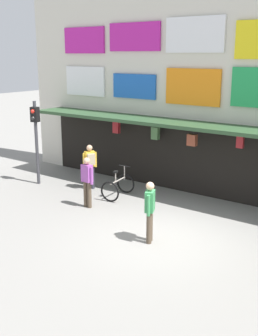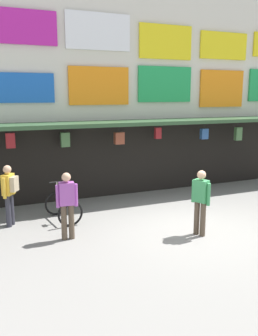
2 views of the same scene
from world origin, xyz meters
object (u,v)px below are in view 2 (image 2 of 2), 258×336
(pedestrian_in_yellow, at_px, (67,202))
(pedestrian_in_green, at_px, (9,191))
(bicycle_parked, at_px, (63,207))
(pedestrian_in_red, at_px, (201,199))

(pedestrian_in_yellow, bearing_deg, pedestrian_in_green, 128.60)
(bicycle_parked, bearing_deg, pedestrian_in_yellow, -97.97)
(pedestrian_in_yellow, xyz_separation_m, pedestrian_in_red, (3.14, -1.04, 0.00))
(pedestrian_in_red, bearing_deg, pedestrian_in_green, 149.56)
(bicycle_parked, height_order, pedestrian_in_yellow, pedestrian_in_yellow)
(bicycle_parked, distance_m, pedestrian_in_green, 1.53)
(bicycle_parked, distance_m, pedestrian_in_yellow, 1.50)
(pedestrian_in_green, relative_size, pedestrian_in_red, 1.00)
(pedestrian_in_yellow, bearing_deg, bicycle_parked, 82.03)
(pedestrian_in_yellow, height_order, pedestrian_in_red, same)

